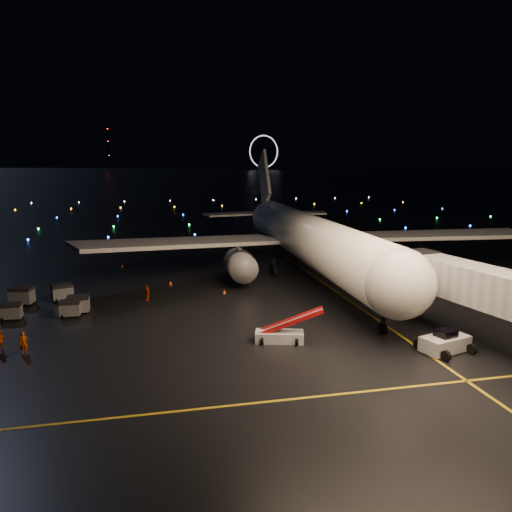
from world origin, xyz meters
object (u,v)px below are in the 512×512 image
at_px(crew_c, 147,293).
at_px(baggage_cart_2, 62,292).
at_px(crew_a, 24,343).
at_px(crew_b, 0,341).
at_px(pushback_tug, 445,341).
at_px(belt_loader, 280,325).
at_px(baggage_cart_1, 70,309).
at_px(airliner, 301,210).
at_px(baggage_cart_3, 11,312).
at_px(baggage_cart_4, 22,296).
at_px(baggage_cart_0, 78,304).

xyz_separation_m(crew_c, baggage_cart_2, (-8.95, 1.88, 0.05)).
relative_size(crew_a, crew_b, 1.00).
distance_m(pushback_tug, belt_loader, 13.13).
xyz_separation_m(crew_c, baggage_cart_1, (-7.29, -4.26, -0.05)).
height_order(crew_c, baggage_cart_2, baggage_cart_2).
bearing_deg(airliner, baggage_cart_1, -151.12).
bearing_deg(crew_b, baggage_cart_1, 54.95).
bearing_deg(crew_b, baggage_cart_3, 89.52).
bearing_deg(pushback_tug, baggage_cart_3, 139.54).
bearing_deg(baggage_cart_4, crew_c, 7.41).
bearing_deg(airliner, crew_a, -140.45).
distance_m(belt_loader, crew_c, 18.52).
relative_size(pushback_tug, belt_loader, 0.65).
height_order(baggage_cart_1, baggage_cart_4, baggage_cart_4).
xyz_separation_m(belt_loader, crew_c, (-10.66, 15.13, -0.57)).
distance_m(crew_c, baggage_cart_3, 13.25).
xyz_separation_m(airliner, baggage_cart_1, (-27.74, -14.57, -7.56)).
relative_size(airliner, baggage_cart_1, 31.40).
relative_size(crew_c, baggage_cart_2, 0.80).
distance_m(crew_b, baggage_cart_4, 13.74).
relative_size(airliner, belt_loader, 10.08).
distance_m(crew_c, baggage_cart_4, 12.84).
relative_size(belt_loader, baggage_cart_0, 2.83).
bearing_deg(baggage_cart_0, pushback_tug, -30.40).
height_order(airliner, crew_b, airliner).
distance_m(crew_c, baggage_cart_1, 8.44).
relative_size(crew_b, baggage_cart_1, 0.96).
xyz_separation_m(airliner, baggage_cart_4, (-33.24, -9.20, -7.42)).
bearing_deg(crew_c, pushback_tug, 26.41).
bearing_deg(baggage_cart_4, baggage_cart_2, 23.76).
bearing_deg(baggage_cart_2, crew_c, -33.05).
bearing_deg(airliner, pushback_tug, -84.35).
distance_m(pushback_tug, baggage_cart_4, 41.42).
xyz_separation_m(airliner, crew_a, (-29.93, -23.69, -7.46)).
bearing_deg(crew_c, baggage_cart_0, -86.57).
height_order(crew_b, baggage_cart_2, crew_b).
distance_m(airliner, crew_c, 24.10).
relative_size(belt_loader, baggage_cart_3, 3.15).
relative_size(baggage_cart_0, baggage_cart_4, 0.94).
distance_m(belt_loader, crew_b, 22.18).
bearing_deg(pushback_tug, baggage_cart_2, 129.30).
bearing_deg(airliner, baggage_cart_0, -152.33).
distance_m(airliner, baggage_cart_4, 35.28).
height_order(crew_c, baggage_cart_0, baggage_cart_0).
distance_m(belt_loader, baggage_cart_3, 25.83).
xyz_separation_m(baggage_cart_0, baggage_cart_2, (-2.29, 5.09, 0.02)).
relative_size(airliner, baggage_cart_4, 26.71).
bearing_deg(crew_b, baggage_cart_4, 87.04).
height_order(baggage_cart_0, baggage_cart_3, baggage_cart_0).
bearing_deg(baggage_cart_2, crew_a, -113.15).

